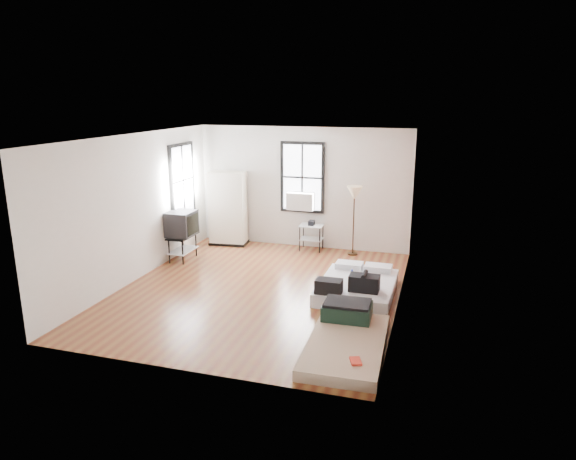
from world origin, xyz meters
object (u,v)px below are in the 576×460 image
(mattress_main, at_px, (357,286))
(tv_stand, at_px, (182,225))
(wardrobe, at_px, (228,209))
(mattress_bare, at_px, (346,336))
(side_table, at_px, (311,230))
(floor_lamp, at_px, (354,197))

(mattress_main, bearing_deg, tv_stand, 167.51)
(wardrobe, height_order, tv_stand, wardrobe)
(mattress_bare, height_order, side_table, side_table)
(side_table, relative_size, tv_stand, 0.65)
(tv_stand, bearing_deg, floor_lamp, 21.83)
(wardrobe, bearing_deg, floor_lamp, -5.77)
(mattress_main, bearing_deg, wardrobe, 146.62)
(side_table, bearing_deg, mattress_main, -58.98)
(floor_lamp, bearing_deg, mattress_bare, -81.47)
(mattress_bare, relative_size, wardrobe, 1.16)
(mattress_main, bearing_deg, mattress_bare, -84.37)
(mattress_bare, bearing_deg, tv_stand, 143.43)
(floor_lamp, bearing_deg, tv_stand, -157.69)
(mattress_bare, bearing_deg, wardrobe, 128.70)
(mattress_bare, xyz_separation_m, tv_stand, (-4.13, 2.90, 0.65))
(mattress_main, xyz_separation_m, tv_stand, (-3.96, 0.92, 0.62))
(floor_lamp, relative_size, tv_stand, 1.44)
(mattress_main, relative_size, mattress_bare, 0.88)
(mattress_bare, relative_size, side_table, 2.88)
(mattress_main, relative_size, floor_lamp, 1.14)
(mattress_bare, bearing_deg, floor_lamp, 96.98)
(mattress_bare, bearing_deg, side_table, 108.79)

